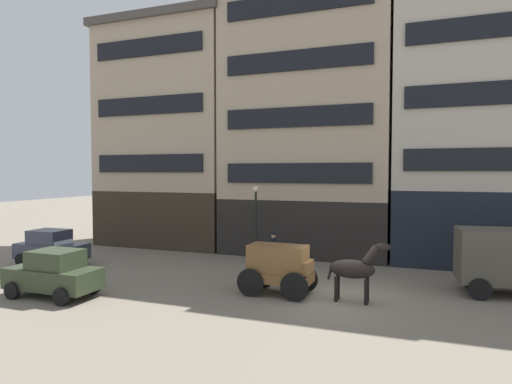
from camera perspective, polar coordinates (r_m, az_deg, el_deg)
name	(u,v)px	position (r m, az deg, el deg)	size (l,w,h in m)	color
ground_plane	(342,299)	(17.62, 11.09, -13.47)	(120.00, 120.00, 0.00)	slate
building_far_left	(173,134)	(30.59, -10.72, 7.44)	(9.44, 6.26, 14.82)	#33281E
building_center_left	(309,120)	(27.01, 6.92, 9.32)	(10.17, 6.26, 15.96)	black
building_center_right	(465,105)	(26.41, 25.56, 10.13)	(7.63, 6.26, 16.77)	black
cargo_wagon	(279,266)	(17.60, 3.02, -9.59)	(2.94, 1.57, 1.98)	brown
draft_horse	(355,269)	(16.94, 12.72, -9.71)	(2.35, 0.64, 2.30)	black
delivery_truck_near	(512,260)	(20.02, 30.40, -7.65)	(4.48, 2.46, 2.62)	maroon
sedan_dark	(54,273)	(19.08, -24.85, -9.59)	(3.71, 1.87, 1.83)	#2D3823
sedan_light	(51,247)	(25.48, -25.11, -6.55)	(3.75, 1.95, 1.83)	#333847
pedestrian_officer	(273,248)	(22.43, 2.28, -7.35)	(0.51, 0.51, 1.79)	black
streetlamp_curbside	(256,213)	(23.43, -0.03, -2.75)	(0.32, 0.32, 4.12)	black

